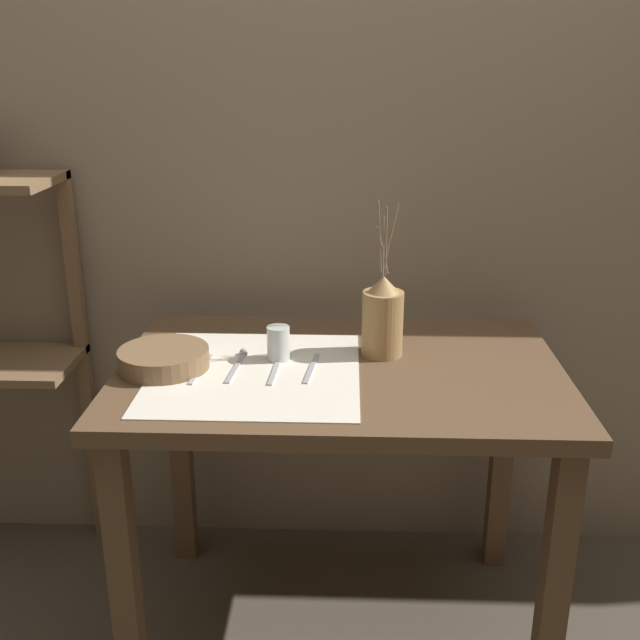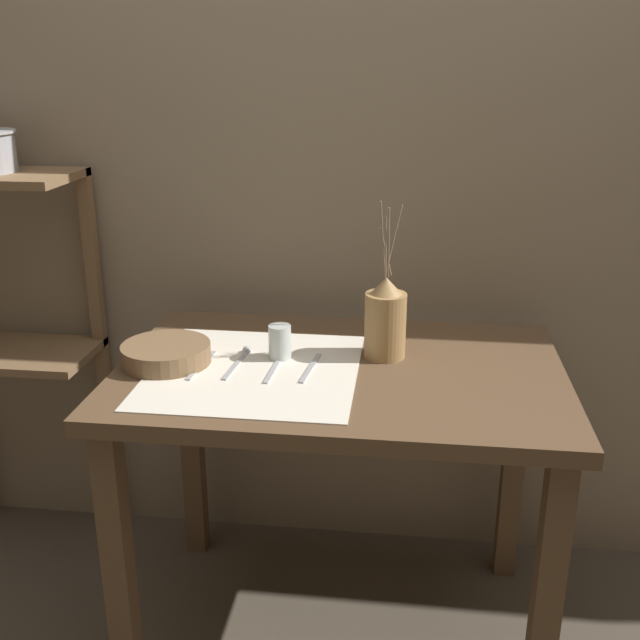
{
  "view_description": "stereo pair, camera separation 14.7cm",
  "coord_description": "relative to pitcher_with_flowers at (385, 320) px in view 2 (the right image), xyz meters",
  "views": [
    {
      "loc": [
        0.01,
        -1.72,
        1.52
      ],
      "look_at": [
        -0.05,
        0.0,
        0.92
      ],
      "focal_mm": 42.0,
      "sensor_mm": 36.0,
      "label": 1
    },
    {
      "loc": [
        0.16,
        -1.7,
        1.52
      ],
      "look_at": [
        -0.05,
        0.0,
        0.92
      ],
      "focal_mm": 42.0,
      "sensor_mm": 36.0,
      "label": 2
    }
  ],
  "objects": [
    {
      "name": "spoon_inner",
      "position": [
        -0.36,
        -0.06,
        -0.09
      ],
      "size": [
        0.03,
        0.2,
        0.02
      ],
      "color": "#A8A8AD",
      "rests_on": "wooden_table"
    },
    {
      "name": "stone_wall_back",
      "position": [
        -0.11,
        0.4,
        0.31
      ],
      "size": [
        7.0,
        0.06,
        2.4
      ],
      "color": "gray",
      "rests_on": "ground_plane"
    },
    {
      "name": "ground_plane",
      "position": [
        -0.11,
        -0.08,
        -0.89
      ],
      "size": [
        12.0,
        12.0,
        0.0
      ],
      "primitive_type": "plane",
      "color": "brown"
    },
    {
      "name": "glass_tumbler_near",
      "position": [
        -0.26,
        -0.05,
        -0.05
      ],
      "size": [
        0.06,
        0.06,
        0.09
      ],
      "color": "silver",
      "rests_on": "wooden_table"
    },
    {
      "name": "wooden_table",
      "position": [
        -0.11,
        -0.08,
        -0.22
      ],
      "size": [
        1.1,
        0.73,
        0.8
      ],
      "color": "brown",
      "rests_on": "ground_plane"
    },
    {
      "name": "pitcher_with_flowers",
      "position": [
        0.0,
        0.0,
        0.0
      ],
      "size": [
        0.11,
        0.11,
        0.4
      ],
      "color": "#A87F4C",
      "rests_on": "wooden_table"
    },
    {
      "name": "spoon_outer",
      "position": [
        -0.26,
        -0.07,
        -0.09
      ],
      "size": [
        0.03,
        0.2,
        0.02
      ],
      "color": "#A8A8AD",
      "rests_on": "wooden_table"
    },
    {
      "name": "wooden_shelf_unit",
      "position": [
        -1.15,
        0.24,
        -0.06
      ],
      "size": [
        0.51,
        0.29,
        1.21
      ],
      "color": "brown",
      "rests_on": "ground_plane"
    },
    {
      "name": "fork_inner",
      "position": [
        -0.45,
        -0.13,
        -0.09
      ],
      "size": [
        0.03,
        0.18,
        0.0
      ],
      "color": "#A8A8AD",
      "rests_on": "wooden_table"
    },
    {
      "name": "wooden_bowl",
      "position": [
        -0.54,
        -0.12,
        -0.07
      ],
      "size": [
        0.22,
        0.22,
        0.05
      ],
      "color": "brown",
      "rests_on": "wooden_table"
    },
    {
      "name": "fork_outer",
      "position": [
        -0.18,
        -0.11,
        -0.09
      ],
      "size": [
        0.03,
        0.18,
        0.0
      ],
      "color": "#A8A8AD",
      "rests_on": "wooden_table"
    },
    {
      "name": "linen_cloth",
      "position": [
        -0.31,
        -0.13,
        -0.1
      ],
      "size": [
        0.51,
        0.52,
        0.0
      ],
      "color": "silver",
      "rests_on": "wooden_table"
    }
  ]
}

